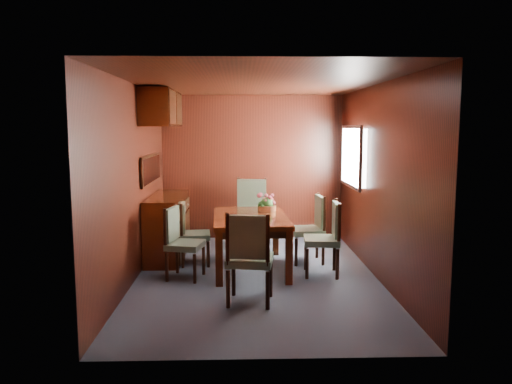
{
  "coord_description": "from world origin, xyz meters",
  "views": [
    {
      "loc": [
        -0.19,
        -6.09,
        1.87
      ],
      "look_at": [
        0.0,
        0.21,
        1.05
      ],
      "focal_mm": 35.0,
      "sensor_mm": 36.0,
      "label": 1
    }
  ],
  "objects_px": {
    "dining_table": "(250,223)",
    "chair_left_near": "(180,238)",
    "chair_head": "(249,253)",
    "sideboard": "(168,227)",
    "flower_centerpiece": "(267,202)",
    "chair_right_near": "(327,234)"
  },
  "relations": [
    {
      "from": "sideboard",
      "to": "dining_table",
      "type": "bearing_deg",
      "value": -28.21
    },
    {
      "from": "sideboard",
      "to": "chair_right_near",
      "type": "xyz_separation_m",
      "value": [
        2.15,
        -0.93,
        0.08
      ]
    },
    {
      "from": "chair_head",
      "to": "sideboard",
      "type": "bearing_deg",
      "value": 127.55
    },
    {
      "from": "chair_left_near",
      "to": "chair_head",
      "type": "xyz_separation_m",
      "value": [
        0.84,
        -0.98,
        0.05
      ]
    },
    {
      "from": "dining_table",
      "to": "chair_head",
      "type": "distance_m",
      "value": 1.36
    },
    {
      "from": "chair_left_near",
      "to": "flower_centerpiece",
      "type": "height_order",
      "value": "flower_centerpiece"
    },
    {
      "from": "dining_table",
      "to": "chair_left_near",
      "type": "distance_m",
      "value": 0.97
    },
    {
      "from": "dining_table",
      "to": "chair_right_near",
      "type": "bearing_deg",
      "value": -19.68
    },
    {
      "from": "flower_centerpiece",
      "to": "dining_table",
      "type": "bearing_deg",
      "value": -122.5
    },
    {
      "from": "chair_left_near",
      "to": "dining_table",
      "type": "bearing_deg",
      "value": 125.62
    },
    {
      "from": "flower_centerpiece",
      "to": "chair_head",
      "type": "bearing_deg",
      "value": -99.14
    },
    {
      "from": "sideboard",
      "to": "flower_centerpiece",
      "type": "height_order",
      "value": "flower_centerpiece"
    },
    {
      "from": "chair_head",
      "to": "flower_centerpiece",
      "type": "relative_size",
      "value": 3.75
    },
    {
      "from": "sideboard",
      "to": "chair_left_near",
      "type": "bearing_deg",
      "value": -73.61
    },
    {
      "from": "sideboard",
      "to": "chair_right_near",
      "type": "height_order",
      "value": "chair_right_near"
    },
    {
      "from": "dining_table",
      "to": "chair_left_near",
      "type": "xyz_separation_m",
      "value": [
        -0.88,
        -0.38,
        -0.11
      ]
    },
    {
      "from": "chair_head",
      "to": "dining_table",
      "type": "bearing_deg",
      "value": 96.03
    },
    {
      "from": "dining_table",
      "to": "chair_left_near",
      "type": "height_order",
      "value": "chair_left_near"
    },
    {
      "from": "sideboard",
      "to": "chair_head",
      "type": "xyz_separation_m",
      "value": [
        1.14,
        -1.99,
        0.11
      ]
    },
    {
      "from": "dining_table",
      "to": "chair_right_near",
      "type": "distance_m",
      "value": 1.02
    },
    {
      "from": "flower_centerpiece",
      "to": "chair_right_near",
      "type": "bearing_deg",
      "value": -42.67
    },
    {
      "from": "chair_right_near",
      "to": "flower_centerpiece",
      "type": "xyz_separation_m",
      "value": [
        -0.73,
        0.67,
        0.31
      ]
    }
  ]
}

